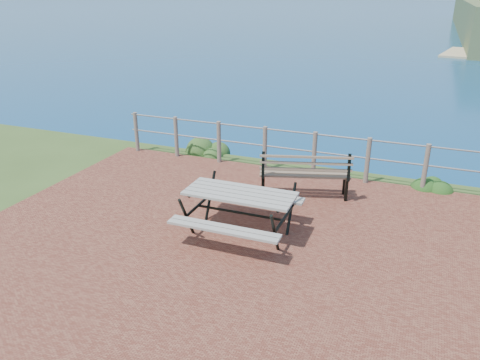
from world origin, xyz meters
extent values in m
cube|color=brown|center=(0.00, 0.00, 0.00)|extent=(10.00, 7.00, 0.12)
plane|color=#15517F|center=(0.00, 200.00, 0.00)|extent=(1200.00, 1200.00, 0.00)
cylinder|color=#6B5B4C|center=(-4.60, 3.35, 0.52)|extent=(0.10, 0.10, 1.00)
cylinder|color=#6B5B4C|center=(-3.45, 3.35, 0.52)|extent=(0.10, 0.10, 1.00)
cylinder|color=#6B5B4C|center=(-2.30, 3.35, 0.52)|extent=(0.10, 0.10, 1.00)
cylinder|color=#6B5B4C|center=(-1.15, 3.35, 0.52)|extent=(0.10, 0.10, 1.00)
cylinder|color=#6B5B4C|center=(0.00, 3.35, 0.52)|extent=(0.10, 0.10, 1.00)
cylinder|color=#6B5B4C|center=(1.15, 3.35, 0.52)|extent=(0.10, 0.10, 1.00)
cylinder|color=#6B5B4C|center=(2.30, 3.35, 0.52)|extent=(0.10, 0.10, 1.00)
cylinder|color=slate|center=(0.00, 3.35, 0.97)|extent=(9.40, 0.04, 0.04)
cylinder|color=slate|center=(0.00, 3.35, 0.57)|extent=(9.40, 0.04, 0.04)
cube|color=#9C988C|center=(-0.51, 0.23, 0.77)|extent=(1.83, 0.76, 0.04)
cube|color=#9C988C|center=(-0.51, 0.23, 0.46)|extent=(1.82, 0.28, 0.04)
cube|color=#9C988C|center=(-0.51, 0.23, 0.46)|extent=(1.82, 0.28, 0.04)
cylinder|color=black|center=(-0.51, 0.23, 0.41)|extent=(1.57, 0.06, 0.04)
cube|color=brown|center=(0.09, 2.16, 0.50)|extent=(1.81, 0.94, 0.04)
cube|color=brown|center=(0.09, 2.16, 0.81)|extent=(1.72, 0.65, 0.40)
cube|color=black|center=(0.09, 2.16, 0.26)|extent=(0.07, 0.08, 0.48)
cube|color=black|center=(0.09, 2.16, 0.26)|extent=(0.07, 0.08, 0.48)
cube|color=black|center=(0.09, 2.16, 0.26)|extent=(0.07, 0.08, 0.48)
cube|color=black|center=(0.09, 2.16, 0.26)|extent=(0.07, 0.08, 0.48)
ellipsoid|color=#274B1C|center=(-2.91, 3.86, 0.00)|extent=(0.86, 0.86, 0.64)
ellipsoid|color=#214515|center=(2.44, 3.69, 0.00)|extent=(0.70, 0.70, 0.41)
camera|label=1|loc=(2.10, -6.29, 3.89)|focal=35.00mm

